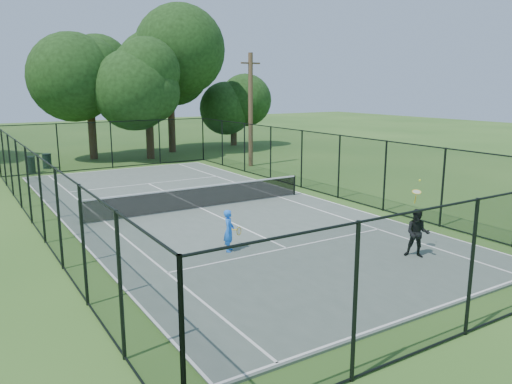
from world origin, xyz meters
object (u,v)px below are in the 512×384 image
tennis_net (200,196)px  trash_bin_right (47,161)px  player_blue (229,231)px  player_black (417,233)px  trash_bin_left (31,165)px  utility_pole (251,110)px

tennis_net → trash_bin_right: size_ratio=10.55×
player_blue → player_black: player_black is taller
trash_bin_left → utility_pole: utility_pole is taller
player_black → trash_bin_right: bearing=105.1°
tennis_net → trash_bin_left: 14.51m
trash_bin_right → utility_pole: (11.65, -6.01, 3.21)m
utility_pole → player_blue: bearing=-123.6°
tennis_net → trash_bin_right: 15.44m
player_blue → player_black: 5.81m
trash_bin_right → utility_pole: bearing=-27.3°
trash_bin_right → player_black: (6.54, -24.17, 0.33)m
trash_bin_right → player_blue: player_blue is taller
trash_bin_left → player_blue: player_blue is taller
tennis_net → trash_bin_right: bearing=103.6°
tennis_net → trash_bin_right: (-3.63, 15.01, -0.10)m
trash_bin_right → player_black: 25.05m
player_blue → player_black: size_ratio=0.58×
trash_bin_left → player_black: 24.13m
utility_pole → player_black: (-5.11, -18.17, -2.88)m
trash_bin_right → utility_pole: size_ratio=0.13×
utility_pole → tennis_net: bearing=-131.7°
tennis_net → trash_bin_right: tennis_net is taller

